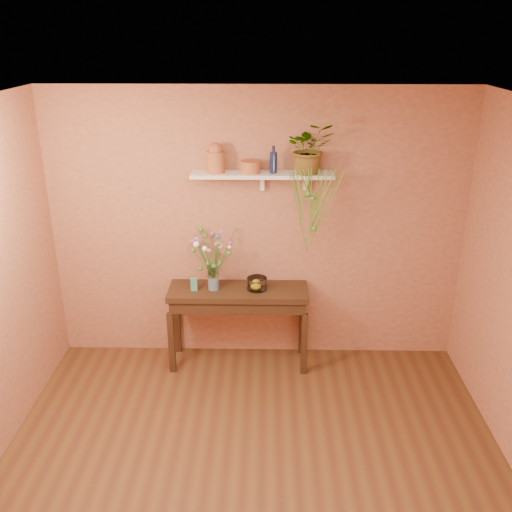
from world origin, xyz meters
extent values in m
plane|color=#563619|center=(0.00, 0.00, 0.00)|extent=(4.00, 4.00, 0.00)
plane|color=silver|center=(0.00, 0.00, 2.70)|extent=(4.00, 4.00, 0.00)
cube|color=#C47358|center=(0.00, 2.00, 1.35)|extent=(4.00, 0.04, 2.70)
cube|color=#372113|center=(-0.18, 1.76, 0.79)|extent=(1.35, 0.43, 0.06)
cube|color=#372113|center=(-0.18, 1.76, 0.70)|extent=(1.29, 0.40, 0.12)
cube|color=#372113|center=(-0.82, 1.58, 0.32)|extent=(0.06, 0.06, 0.64)
cube|color=#372113|center=(0.47, 1.58, 0.32)|extent=(0.06, 0.06, 0.64)
cube|color=#372113|center=(-0.82, 1.95, 0.32)|extent=(0.06, 0.06, 0.64)
cube|color=#372113|center=(0.47, 1.95, 0.32)|extent=(0.06, 0.06, 0.64)
cube|color=white|center=(0.05, 1.87, 1.92)|extent=(1.30, 0.24, 0.04)
cube|color=white|center=(0.05, 1.97, 1.83)|extent=(0.04, 0.05, 0.15)
cube|color=white|center=(0.45, 1.97, 1.83)|extent=(0.04, 0.05, 0.15)
cylinder|color=#B75E35|center=(-0.37, 1.87, 2.03)|extent=(0.21, 0.21, 0.19)
sphere|color=#B75E35|center=(-0.37, 1.87, 2.14)|extent=(0.13, 0.13, 0.13)
cylinder|color=#B75E35|center=(-0.06, 1.87, 1.99)|extent=(0.21, 0.21, 0.11)
cylinder|color=#111A3A|center=(0.15, 1.86, 2.03)|extent=(0.07, 0.07, 0.19)
cylinder|color=#111A3A|center=(0.15, 1.86, 2.16)|extent=(0.03, 0.03, 0.06)
imported|color=#407E25|center=(0.47, 1.86, 2.17)|extent=(0.46, 0.41, 0.46)
cylinder|color=#407E25|center=(0.53, 1.74, 1.71)|extent=(0.04, 0.11, 0.62)
cylinder|color=#60A626|center=(0.48, 1.74, 1.76)|extent=(0.06, 0.10, 0.53)
cylinder|color=#60A626|center=(0.49, 1.73, 1.82)|extent=(0.17, 0.09, 0.39)
cylinder|color=#407E25|center=(0.62, 1.62, 1.72)|extent=(0.18, 0.30, 0.61)
cylinder|color=#60A626|center=(0.46, 1.75, 1.85)|extent=(0.07, 0.03, 0.35)
cylinder|color=#60A626|center=(0.55, 1.71, 1.79)|extent=(0.10, 0.13, 0.46)
cylinder|color=#407E25|center=(0.59, 1.66, 1.74)|extent=(0.17, 0.26, 0.55)
cylinder|color=#60A626|center=(0.64, 1.71, 1.66)|extent=(0.26, 0.19, 0.73)
cylinder|color=#60A626|center=(0.47, 1.71, 1.80)|extent=(0.19, 0.09, 0.44)
cylinder|color=#407E25|center=(0.49, 1.67, 1.72)|extent=(0.03, 0.13, 0.60)
cylinder|color=#60A626|center=(0.38, 1.73, 1.85)|extent=(0.09, 0.03, 0.34)
cylinder|color=#60A626|center=(0.53, 1.73, 1.63)|extent=(0.15, 0.07, 0.78)
cylinder|color=#407E25|center=(0.37, 1.69, 1.78)|extent=(0.12, 0.23, 0.48)
cylinder|color=#60A626|center=(0.56, 1.72, 1.64)|extent=(0.28, 0.07, 0.76)
cylinder|color=#60A626|center=(0.45, 1.70, 1.84)|extent=(0.15, 0.10, 0.37)
cylinder|color=#407E25|center=(0.37, 1.68, 1.79)|extent=(0.12, 0.13, 0.46)
cylinder|color=#60A626|center=(0.59, 1.71, 1.74)|extent=(0.08, 0.10, 0.55)
cylinder|color=#60A626|center=(0.39, 1.69, 1.72)|extent=(0.10, 0.19, 0.59)
cylinder|color=#407E25|center=(0.38, 1.67, 1.62)|extent=(0.20, 0.13, 0.80)
cylinder|color=#60A626|center=(0.57, 1.66, 1.68)|extent=(0.06, 0.37, 0.68)
sphere|color=#407E25|center=(0.46, 1.67, 1.80)|extent=(0.05, 0.05, 0.05)
sphere|color=#407E25|center=(0.45, 1.75, 1.77)|extent=(0.05, 0.05, 0.05)
sphere|color=#407E25|center=(0.53, 1.70, 1.46)|extent=(0.05, 0.05, 0.05)
sphere|color=#407E25|center=(0.50, 1.67, 1.76)|extent=(0.05, 0.05, 0.05)
cylinder|color=white|center=(-0.41, 1.76, 0.93)|extent=(0.11, 0.11, 0.23)
cylinder|color=silver|center=(-0.41, 1.76, 0.87)|extent=(0.10, 0.10, 0.11)
cylinder|color=#386B28|center=(-0.43, 1.62, 1.14)|extent=(0.04, 0.27, 0.40)
sphere|color=white|center=(-0.45, 1.49, 1.34)|extent=(0.05, 0.05, 0.05)
cylinder|color=#386B28|center=(-0.39, 1.71, 1.13)|extent=(0.05, 0.10, 0.38)
sphere|color=#C1499E|center=(-0.37, 1.66, 1.32)|extent=(0.03, 0.03, 0.03)
cylinder|color=#386B28|center=(-0.38, 1.72, 1.13)|extent=(0.07, 0.07, 0.37)
sphere|color=#609C39|center=(-0.35, 1.69, 1.31)|extent=(0.05, 0.05, 0.05)
cylinder|color=#386B28|center=(-0.33, 1.68, 1.10)|extent=(0.16, 0.15, 0.31)
sphere|color=#407E25|center=(-0.25, 1.61, 1.25)|extent=(0.04, 0.04, 0.04)
cylinder|color=#386B28|center=(-0.33, 1.74, 1.13)|extent=(0.18, 0.04, 0.37)
sphere|color=#C1499E|center=(-0.24, 1.72, 1.31)|extent=(0.04, 0.04, 0.04)
cylinder|color=#386B28|center=(-0.33, 1.73, 1.11)|extent=(0.17, 0.05, 0.33)
sphere|color=white|center=(-0.25, 1.71, 1.27)|extent=(0.04, 0.04, 0.04)
cylinder|color=#386B28|center=(-0.37, 1.76, 1.17)|extent=(0.09, 0.02, 0.45)
sphere|color=#C1499E|center=(-0.33, 1.77, 1.40)|extent=(0.04, 0.04, 0.04)
cylinder|color=#386B28|center=(-0.38, 1.77, 1.10)|extent=(0.08, 0.03, 0.31)
sphere|color=white|center=(-0.34, 1.78, 1.26)|extent=(0.05, 0.05, 0.05)
cylinder|color=#386B28|center=(-0.31, 1.84, 1.16)|extent=(0.21, 0.19, 0.43)
sphere|color=#609C39|center=(-0.20, 1.93, 1.37)|extent=(0.03, 0.03, 0.03)
cylinder|color=#386B28|center=(-0.39, 1.80, 1.13)|extent=(0.05, 0.10, 0.38)
sphere|color=#4B5CBA|center=(-0.37, 1.84, 1.32)|extent=(0.04, 0.04, 0.04)
cylinder|color=#386B28|center=(-0.39, 1.80, 1.09)|extent=(0.05, 0.11, 0.30)
sphere|color=white|center=(-0.36, 1.85, 1.24)|extent=(0.05, 0.05, 0.05)
cylinder|color=#386B28|center=(-0.42, 1.87, 1.12)|extent=(0.03, 0.24, 0.36)
sphere|color=#C1499E|center=(-0.44, 1.99, 1.30)|extent=(0.05, 0.05, 0.05)
cylinder|color=#386B28|center=(-0.46, 1.83, 1.13)|extent=(0.09, 0.16, 0.37)
sphere|color=#609C39|center=(-0.50, 1.91, 1.31)|extent=(0.04, 0.04, 0.04)
cylinder|color=#386B28|center=(-0.47, 1.83, 1.16)|extent=(0.13, 0.16, 0.43)
sphere|color=#407E25|center=(-0.54, 1.90, 1.37)|extent=(0.06, 0.06, 0.06)
cylinder|color=#386B28|center=(-0.51, 1.82, 1.10)|extent=(0.20, 0.14, 0.32)
sphere|color=#C1499E|center=(-0.61, 1.88, 1.26)|extent=(0.05, 0.05, 0.05)
cylinder|color=#386B28|center=(-0.50, 1.81, 1.11)|extent=(0.17, 0.13, 0.35)
sphere|color=white|center=(-0.58, 1.87, 1.28)|extent=(0.04, 0.04, 0.04)
cylinder|color=#386B28|center=(-0.49, 1.78, 1.12)|extent=(0.15, 0.06, 0.35)
sphere|color=#C1499E|center=(-0.56, 1.81, 1.29)|extent=(0.06, 0.06, 0.06)
cylinder|color=#386B28|center=(-0.49, 1.76, 1.11)|extent=(0.16, 0.01, 0.34)
sphere|color=white|center=(-0.56, 1.76, 1.28)|extent=(0.04, 0.04, 0.04)
cylinder|color=#386B28|center=(-0.50, 1.71, 1.10)|extent=(0.17, 0.11, 0.32)
sphere|color=#609C39|center=(-0.58, 1.66, 1.26)|extent=(0.05, 0.05, 0.05)
cylinder|color=#386B28|center=(-0.49, 1.72, 1.15)|extent=(0.15, 0.09, 0.41)
sphere|color=#4B5CBA|center=(-0.56, 1.68, 1.35)|extent=(0.03, 0.03, 0.03)
cylinder|color=#386B28|center=(-0.48, 1.67, 1.14)|extent=(0.13, 0.17, 0.40)
sphere|color=white|center=(-0.54, 1.59, 1.34)|extent=(0.06, 0.06, 0.06)
cylinder|color=#386B28|center=(-0.42, 1.70, 1.10)|extent=(0.03, 0.11, 0.32)
sphere|color=#C1499E|center=(-0.43, 1.65, 1.26)|extent=(0.04, 0.04, 0.04)
sphere|color=#407E25|center=(-0.54, 1.78, 1.02)|extent=(0.05, 0.05, 0.05)
sphere|color=#407E25|center=(-0.38, 1.91, 1.12)|extent=(0.05, 0.05, 0.05)
sphere|color=#407E25|center=(-0.35, 1.76, 1.09)|extent=(0.05, 0.05, 0.05)
sphere|color=#407E25|center=(-0.46, 1.69, 1.11)|extent=(0.05, 0.05, 0.05)
sphere|color=#407E25|center=(-0.46, 1.82, 1.05)|extent=(0.05, 0.05, 0.05)
sphere|color=#407E25|center=(-0.40, 1.70, 1.08)|extent=(0.05, 0.05, 0.05)
cylinder|color=white|center=(0.01, 1.77, 0.88)|extent=(0.19, 0.19, 0.12)
cylinder|color=white|center=(0.01, 1.77, 0.82)|extent=(0.19, 0.19, 0.01)
sphere|color=yellow|center=(0.00, 1.76, 0.86)|extent=(0.07, 0.07, 0.07)
cube|color=#326886|center=(-0.60, 1.73, 0.88)|extent=(0.07, 0.06, 0.12)
camera|label=1|loc=(0.09, -3.13, 3.16)|focal=39.40mm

